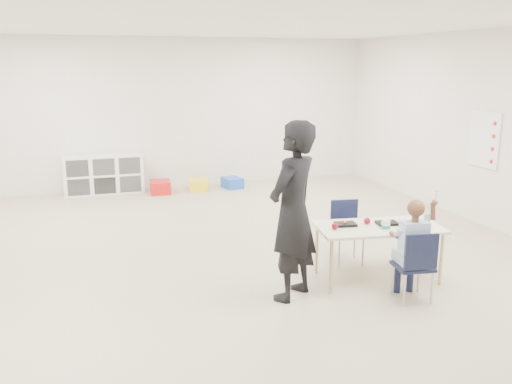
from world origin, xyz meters
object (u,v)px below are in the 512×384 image
object	(u,v)px
child	(414,245)
chair_near	(413,265)
table	(377,252)
cubby_shelf	(104,174)
adult	(293,211)

from	to	relation	value
child	chair_near	bearing A→B (deg)	0.00
table	chair_near	size ratio (longest dim) A/B	1.93
table	child	xyz separation A→B (m)	(0.07, -0.57, 0.27)
child	cubby_shelf	distance (m)	6.32
chair_near	adult	xyz separation A→B (m)	(-1.12, 0.43, 0.53)
table	child	bearing A→B (deg)	-74.82
cubby_shelf	adult	xyz separation A→B (m)	(1.58, -5.28, 0.55)
child	adult	size ratio (longest dim) A/B	0.64
child	table	bearing A→B (deg)	105.18
child	cubby_shelf	xyz separation A→B (m)	(-2.70, 5.71, -0.23)
table	cubby_shelf	world-z (taller)	cubby_shelf
chair_near	cubby_shelf	world-z (taller)	chair_near
cubby_shelf	table	bearing A→B (deg)	-62.85
child	adult	distance (m)	1.24
child	adult	world-z (taller)	adult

